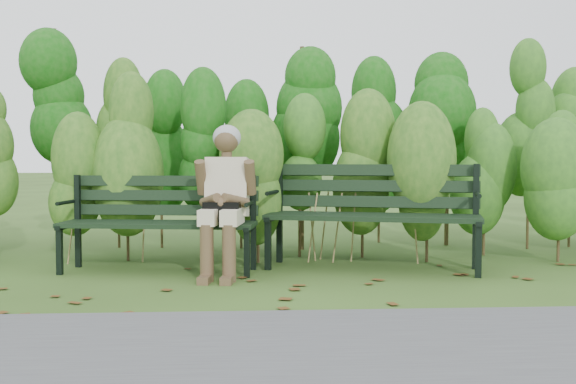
{
  "coord_description": "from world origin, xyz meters",
  "views": [
    {
      "loc": [
        -0.35,
        -5.43,
        1.05
      ],
      "look_at": [
        0.0,
        0.35,
        0.75
      ],
      "focal_mm": 42.0,
      "sensor_mm": 36.0,
      "label": 1
    }
  ],
  "objects": [
    {
      "name": "bench_right",
      "position": [
        0.84,
        0.87,
        0.58
      ],
      "size": [
        2.08,
        1.16,
        0.99
      ],
      "color": "black",
      "rests_on": "ground"
    },
    {
      "name": "leaf_litter",
      "position": [
        0.58,
        -0.32,
        0.0
      ],
      "size": [
        5.76,
        2.24,
        0.01
      ],
      "color": "#5A3816",
      "rests_on": "ground"
    },
    {
      "name": "bench_left",
      "position": [
        -1.15,
        0.82,
        0.52
      ],
      "size": [
        1.83,
        0.82,
        0.88
      ],
      "color": "black",
      "rests_on": "ground"
    },
    {
      "name": "ground",
      "position": [
        0.0,
        0.0,
        0.0
      ],
      "size": [
        80.0,
        80.0,
        0.0
      ],
      "primitive_type": "plane",
      "color": "#2E4518"
    },
    {
      "name": "hedge_band",
      "position": [
        0.0,
        1.86,
        1.26
      ],
      "size": [
        11.04,
        1.67,
        2.42
      ],
      "color": "#47381E",
      "rests_on": "ground"
    },
    {
      "name": "seated_woman",
      "position": [
        -0.55,
        0.55,
        0.75
      ],
      "size": [
        0.56,
        0.83,
        1.34
      ],
      "color": "beige",
      "rests_on": "ground"
    },
    {
      "name": "footpath",
      "position": [
        0.0,
        -2.2,
        0.01
      ],
      "size": [
        60.0,
        2.5,
        0.01
      ],
      "primitive_type": "cube",
      "color": "#474749",
      "rests_on": "ground"
    }
  ]
}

